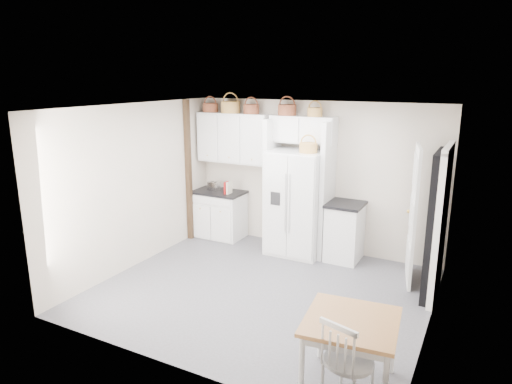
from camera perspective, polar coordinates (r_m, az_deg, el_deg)
The scene contains 28 objects.
floor at distance 6.71m, azimuth 0.71°, elevation -12.24°, with size 4.50×4.50×0.00m, color #454546.
ceiling at distance 6.02m, azimuth 0.79°, elevation 10.52°, with size 4.50×4.50×0.00m, color white.
wall_back at distance 8.02m, azimuth 7.22°, elevation 1.96°, with size 4.50×4.50×0.00m, color #B9B1A1.
wall_left at distance 7.49m, azimuth -14.79°, elevation 0.72°, with size 4.00×4.00×0.00m, color #B9B1A1.
wall_right at distance 5.64m, azimuth 21.66°, elevation -4.26°, with size 4.00×4.00×0.00m, color #B9B1A1.
refrigerator at distance 7.81m, azimuth 5.09°, elevation -1.36°, with size 0.93×0.75×1.80m, color silver.
base_cab_left at distance 8.74m, azimuth -4.59°, elevation -2.86°, with size 0.92×0.58×0.86m, color white.
base_cab_right at distance 7.76m, azimuth 11.02°, elevation -4.99°, with size 0.53×0.64×0.94m, color white.
dining_table at distance 4.81m, azimuth 11.61°, elevation -19.13°, with size 0.88×0.88×0.73m, color brown.
windsor_chair at distance 4.50m, azimuth 11.47°, elevation -20.06°, with size 0.47×0.42×0.96m, color white.
counter_left at distance 8.62m, azimuth -4.65°, elevation -0.02°, with size 0.96×0.62×0.04m, color black.
counter_right at distance 7.62m, azimuth 11.20°, elevation -1.51°, with size 0.58×0.68×0.04m, color black.
toaster at distance 8.67m, azimuth -5.27°, elevation 0.73°, with size 0.24×0.14×0.16m, color silver.
cookbook_red at distance 8.41m, azimuth -3.71°, elevation 0.56°, with size 0.03×0.15×0.22m, color #9F0B0D.
cookbook_cream at distance 8.38m, azimuth -3.37°, elevation 0.54°, with size 0.03×0.15×0.23m, color beige.
basket_upper_a at distance 8.61m, azimuth -5.73°, elevation 10.44°, with size 0.29×0.29×0.16m, color #592F1C.
basket_upper_b at distance 8.38m, azimuth -3.20°, elevation 10.55°, with size 0.35×0.35×0.21m, color #A4802D.
basket_upper_c at distance 8.17m, azimuth -0.60°, elevation 10.32°, with size 0.29×0.29×0.17m, color #592F1C.
basket_bridge_a at distance 7.87m, azimuth 3.90°, elevation 10.19°, with size 0.32×0.32×0.18m, color #592F1C.
basket_bridge_b at distance 7.69m, azimuth 7.37°, elevation 9.88°, with size 0.25×0.25×0.14m, color #A4802D.
basket_fridge_b at distance 7.44m, azimuth 6.55°, elevation 5.52°, with size 0.30×0.30×0.16m, color #A4802D.
upper_cabinet at distance 8.40m, azimuth -2.75°, elevation 6.76°, with size 1.40×0.34×0.90m, color white.
bridge_cabinet at distance 7.78m, azimuth 5.93°, elevation 7.78°, with size 1.12×0.34×0.45m, color white.
fridge_panel_left at distance 8.03m, azimuth 2.03°, elevation 0.99°, with size 0.08×0.60×2.30m, color white.
fridge_panel_right at distance 7.66m, azimuth 8.92°, elevation 0.16°, with size 0.08×0.60×2.30m, color white.
trim_post at distance 8.48m, azimuth -8.43°, elevation 2.59°, with size 0.09×0.09×2.60m, color black.
doorway_void at distance 6.68m, azimuth 21.66°, elevation -3.92°, with size 0.18×0.85×2.05m, color black.
door_slab at distance 7.03m, azimuth 19.06°, elevation -2.79°, with size 0.80×0.04×2.05m, color white.
Camera 1 is at (2.71, -5.36, 2.99)m, focal length 32.00 mm.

